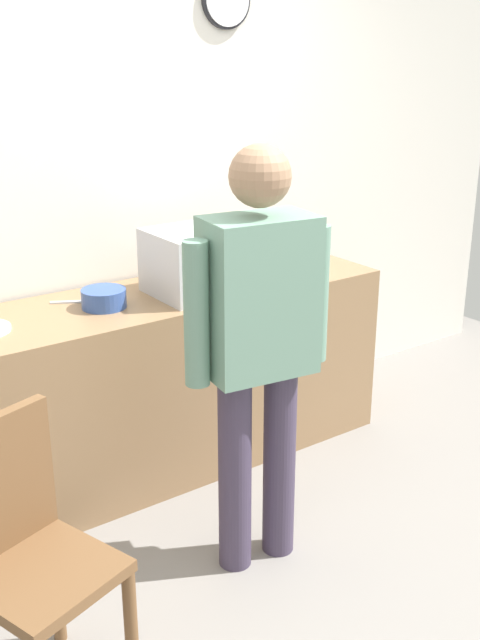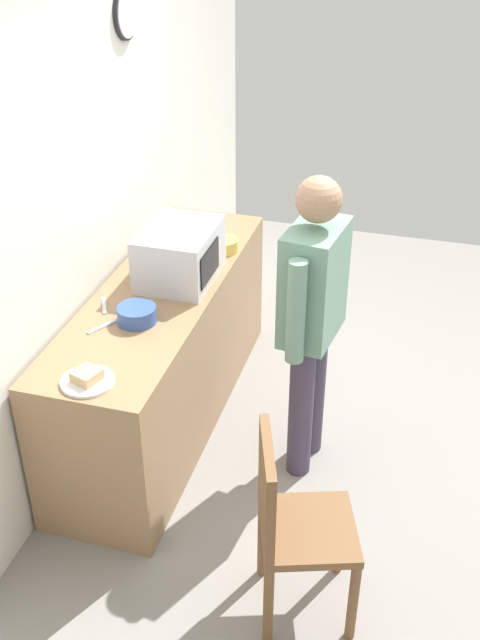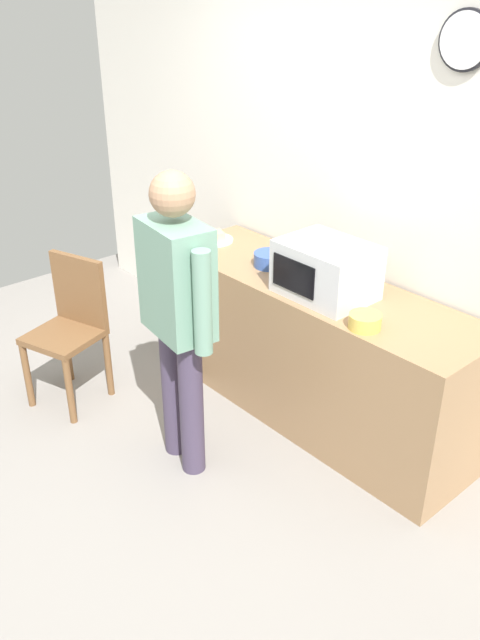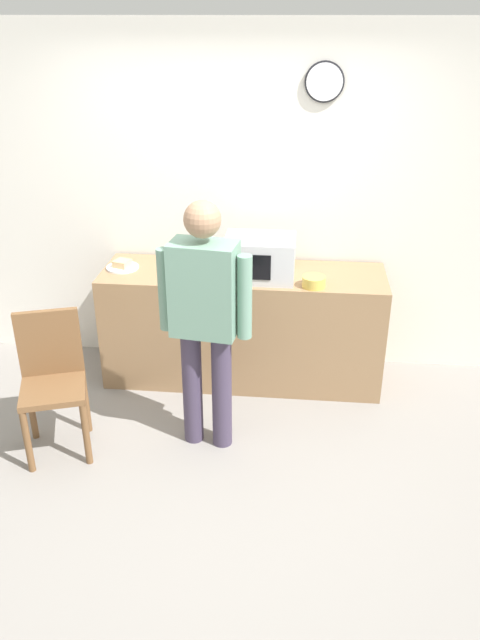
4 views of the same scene
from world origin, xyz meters
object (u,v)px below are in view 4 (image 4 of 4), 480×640
salad_bowl (193,266)px  fork_utensil (210,261)px  cereal_bowl (314,282)px  wooden_chair (52,376)px  sandwich_plate (122,266)px  spoon_utensil (184,264)px  person_standing (205,311)px  microwave (260,258)px

salad_bowl → fork_utensil: size_ratio=1.17×
salad_bowl → cereal_bowl: size_ratio=1.20×
fork_utensil → wooden_chair: (-0.86, -1.20, -0.37)m
sandwich_plate → spoon_utensil: 0.46m
salad_bowl → cereal_bowl: (0.89, -0.19, -0.00)m
sandwich_plate → fork_utensil: bearing=18.3°
sandwich_plate → fork_utensil: (0.64, 0.21, -0.02)m
salad_bowl → spoon_utensil: size_ratio=1.17×
salad_bowl → person_standing: bearing=-75.7°
microwave → wooden_chair: 1.64m
fork_utensil → person_standing: person_standing is taller
sandwich_plate → spoon_utensil: sandwich_plate is taller
salad_bowl → person_standing: 0.88m
person_standing → fork_utensil: bearing=96.5°
sandwich_plate → spoon_utensil: size_ratio=1.42×
sandwich_plate → fork_utensil: sandwich_plate is taller
sandwich_plate → person_standing: person_standing is taller
sandwich_plate → wooden_chair: (-0.22, -0.99, -0.38)m
cereal_bowl → fork_utensil: bearing=152.3°
microwave → sandwich_plate: 1.05m
wooden_chair → fork_utensil: bearing=54.5°
salad_bowl → spoon_utensil: 0.18m
salad_bowl → fork_utensil: bearing=67.3°
spoon_utensil → sandwich_plate: bearing=-163.1°
cereal_bowl → spoon_utensil: (-0.99, 0.34, -0.03)m
microwave → cereal_bowl: microwave is taller
sandwich_plate → cereal_bowl: (1.43, -0.21, 0.02)m
sandwich_plate → salad_bowl: 0.54m
microwave → wooden_chair: size_ratio=0.53×
spoon_utensil → salad_bowl: bearing=-55.7°
cereal_bowl → salad_bowl: bearing=167.8°
microwave → cereal_bowl: bearing=-19.2°
wooden_chair → microwave: bearing=36.2°
person_standing → wooden_chair: (-0.98, -0.13, -0.45)m
salad_bowl → microwave: bearing=-6.4°
spoon_utensil → person_standing: person_standing is taller
microwave → salad_bowl: microwave is taller
salad_bowl → person_standing: size_ratio=0.12×
microwave → wooden_chair: bearing=-143.8°
spoon_utensil → wooden_chair: wooden_chair is taller
person_standing → cereal_bowl: bearing=44.6°
fork_utensil → sandwich_plate: bearing=-161.7°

